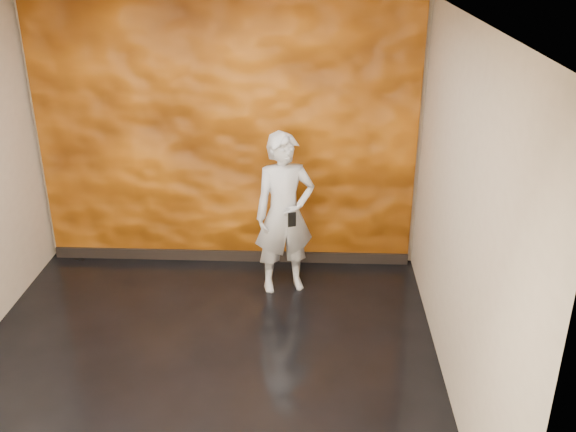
# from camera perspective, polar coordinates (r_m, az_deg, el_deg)

# --- Properties ---
(room) EXTENTS (4.02, 4.02, 2.81)m
(room) POSITION_cam_1_polar(r_m,az_deg,el_deg) (4.84, -8.59, 0.05)
(room) COLOR black
(room) RESTS_ON ground
(feature_wall) EXTENTS (3.90, 0.06, 2.75)m
(feature_wall) POSITION_cam_1_polar(r_m,az_deg,el_deg) (6.66, -5.54, 6.77)
(feature_wall) COLOR #CA660E
(feature_wall) RESTS_ON ground
(baseboard) EXTENTS (3.90, 0.04, 0.12)m
(baseboard) POSITION_cam_1_polar(r_m,az_deg,el_deg) (7.12, -5.16, -3.51)
(baseboard) COLOR black
(baseboard) RESTS_ON ground
(man) EXTENTS (0.68, 0.54, 1.64)m
(man) POSITION_cam_1_polar(r_m,az_deg,el_deg) (6.25, -0.31, 0.19)
(man) COLOR #989DA6
(man) RESTS_ON ground
(phone) EXTENTS (0.08, 0.04, 0.14)m
(phone) POSITION_cam_1_polar(r_m,az_deg,el_deg) (6.02, 0.35, -0.32)
(phone) COLOR black
(phone) RESTS_ON man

